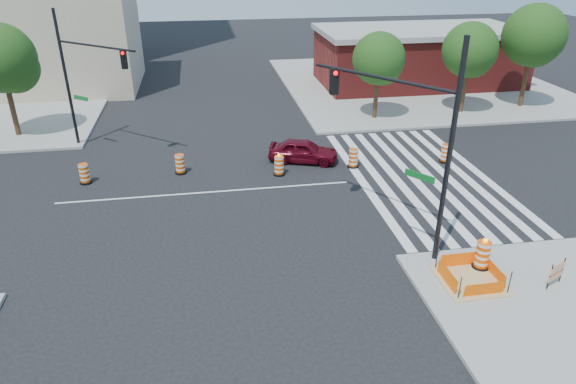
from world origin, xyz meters
name	(u,v)px	position (x,y,z in m)	size (l,w,h in m)	color
ground	(207,192)	(0.00, 0.00, 0.00)	(120.00, 120.00, 0.00)	black
sidewalk_ne	(415,83)	(18.00, 18.00, 0.07)	(22.00, 22.00, 0.15)	gray
crosswalk_east	(421,177)	(10.95, 0.00, 0.01)	(6.75, 13.50, 0.01)	silver
lane_centerline	(207,192)	(0.00, 0.00, 0.01)	(14.00, 0.12, 0.01)	silver
excavation_pit	(470,279)	(9.00, -9.00, 0.22)	(2.20, 2.20, 0.90)	tan
brick_storefront	(418,57)	(18.00, 18.00, 2.32)	(16.50, 8.50, 4.60)	maroon
beige_midrise	(41,25)	(-12.00, 22.00, 5.00)	(14.00, 10.00, 10.00)	tan
red_coupe	(303,151)	(5.35, 3.01, 0.64)	(1.51, 3.76, 1.28)	#540715
signal_pole_se	(408,125)	(7.35, -6.03, 5.02)	(3.75, 5.10, 8.19)	black
signal_pole_nw	(83,70)	(-6.13, 6.68, 4.67)	(4.48, 3.81, 7.61)	black
pit_drum	(482,256)	(9.74, -8.33, 0.67)	(0.64, 0.64, 1.26)	black
barricade	(557,272)	(11.72, -9.75, 0.70)	(0.80, 0.39, 1.01)	#DB4D04
tree_north_b	(2,62)	(-11.23, 9.87, 4.59)	(4.02, 4.02, 6.84)	#382314
tree_north_c	(379,62)	(11.60, 9.53, 3.89)	(3.41, 3.41, 5.80)	#382314
tree_north_d	(470,53)	(18.00, 9.77, 4.18)	(3.67, 3.67, 6.23)	#382314
tree_north_e	(534,39)	(22.92, 10.38, 4.86)	(4.26, 4.26, 7.23)	#382314
median_drum_1	(85,174)	(-5.95, 2.08, 0.48)	(0.60, 0.60, 1.02)	black
median_drum_2	(180,165)	(-1.27, 2.53, 0.48)	(0.60, 0.60, 1.02)	black
median_drum_3	(279,166)	(3.77, 1.46, 0.49)	(0.60, 0.60, 1.18)	black
median_drum_4	(353,159)	(7.83, 1.80, 0.48)	(0.60, 0.60, 1.02)	black
median_drum_5	(445,154)	(13.01, 1.65, 0.48)	(0.60, 0.60, 1.02)	black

